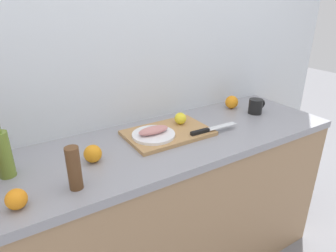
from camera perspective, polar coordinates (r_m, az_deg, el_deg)
The scene contains 13 objects.
back_wall at distance 1.66m, azimuth -7.67°, elevation 12.21°, with size 3.20×0.05×2.50m, color silver.
kitchen_counter at distance 1.75m, azimuth -1.56°, elevation -16.33°, with size 2.00×0.60×0.90m.
cutting_board at distance 1.57m, azimuth 0.00°, elevation -1.34°, with size 0.44×0.29×0.02m, color tan.
white_plate at distance 1.51m, azimuth -2.79°, elevation -1.69°, with size 0.22×0.22×0.01m, color white.
fish_fillet at distance 1.50m, azimuth -2.81°, elevation -0.81°, with size 0.16×0.07×0.04m, color tan.
chef_knife at distance 1.58m, azimuth 7.70°, elevation -0.70°, with size 0.29×0.04×0.02m.
lemon_0 at distance 1.65m, azimuth 2.39°, elevation 1.47°, with size 0.07×0.07×0.07m, color yellow.
olive_oil_bottle at distance 1.34m, azimuth -29.06°, elevation -4.57°, with size 0.06×0.06×0.26m.
coffee_mug_0 at distance 1.93m, azimuth 16.47°, elevation 3.65°, with size 0.12×0.08×0.09m.
orange_1 at distance 1.17m, azimuth -27.06°, elevation -12.37°, with size 0.07×0.07×0.07m, color orange.
orange_2 at distance 1.98m, azimuth 12.10°, elevation 4.50°, with size 0.08×0.08×0.08m, color orange.
orange_3 at distance 1.35m, azimuth -14.21°, elevation -5.16°, with size 0.08×0.08×0.08m, color orange.
pepper_mill at distance 1.17m, azimuth -17.56°, elevation -7.73°, with size 0.05×0.05×0.17m, color brown.
Camera 1 is at (-0.67, -1.16, 1.57)m, focal length 31.82 mm.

